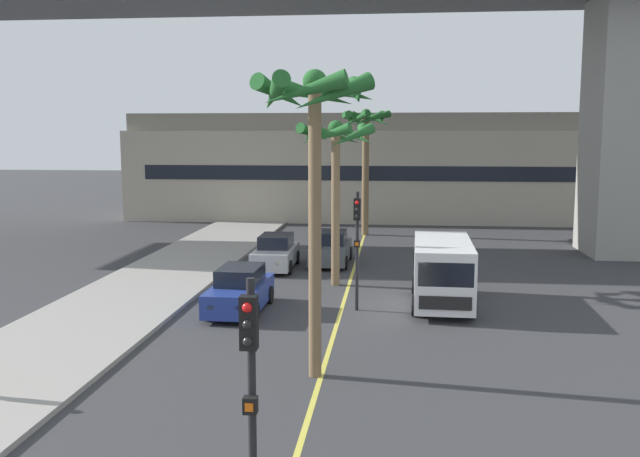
{
  "coord_description": "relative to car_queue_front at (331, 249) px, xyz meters",
  "views": [
    {
      "loc": [
        1.81,
        -2.86,
        6.2
      ],
      "look_at": [
        0.0,
        14.0,
        3.87
      ],
      "focal_mm": 39.08,
      "sensor_mm": 36.0,
      "label": 1
    }
  ],
  "objects": [
    {
      "name": "traffic_light_median_far",
      "position": [
        1.73,
        -8.75,
        1.99
      ],
      "size": [
        0.24,
        0.37,
        4.2
      ],
      "color": "black",
      "rests_on": "ground"
    },
    {
      "name": "delivery_van",
      "position": [
        4.76,
        -7.72,
        0.57
      ],
      "size": [
        2.26,
        5.3,
        2.36
      ],
      "color": "white",
      "rests_on": "ground"
    },
    {
      "name": "car_queue_third",
      "position": [
        -2.41,
        -1.44,
        0.0
      ],
      "size": [
        1.87,
        4.12,
        1.56
      ],
      "color": "#B7BABF",
      "rests_on": "ground"
    },
    {
      "name": "car_queue_second",
      "position": [
        -2.35,
        -9.23,
        0.0
      ],
      "size": [
        1.88,
        4.12,
        1.56
      ],
      "color": "navy",
      "rests_on": "ground"
    },
    {
      "name": "car_queue_front",
      "position": [
        0.0,
        0.0,
        0.0
      ],
      "size": [
        1.89,
        4.13,
        1.56
      ],
      "color": "#4C5156",
      "rests_on": "ground"
    },
    {
      "name": "pier_building_backdrop",
      "position": [
        1.18,
        18.59,
        3.0
      ],
      "size": [
        34.66,
        8.04,
        7.57
      ],
      "color": "#BCB29E",
      "rests_on": "ground"
    },
    {
      "name": "traffic_light_median_near",
      "position": [
        1.02,
        -23.38,
        1.99
      ],
      "size": [
        0.24,
        0.37,
        4.2
      ],
      "color": "black",
      "rests_on": "ground"
    },
    {
      "name": "sidewalk_left",
      "position": [
        -6.82,
        -13.77,
        -0.65
      ],
      "size": [
        4.8,
        80.0,
        0.15
      ],
      "primitive_type": "cube",
      "color": "#9E9991",
      "rests_on": "ground"
    },
    {
      "name": "palm_tree_mid_median",
      "position": [
        1.04,
        -15.5,
        5.73
      ],
      "size": [
        3.18,
        3.21,
        7.74
      ],
      "color": "brown",
      "rests_on": "ground"
    },
    {
      "name": "lane_stripe_center",
      "position": [
        1.18,
        -5.77,
        -0.72
      ],
      "size": [
        0.14,
        56.0,
        0.01
      ],
      "primitive_type": "cube",
      "color": "#DBCC4C",
      "rests_on": "ground"
    },
    {
      "name": "palm_tree_far_median",
      "position": [
        0.64,
        -4.67,
        4.83
      ],
      "size": [
        3.23,
        3.28,
        6.72
      ],
      "color": "brown",
      "rests_on": "ground"
    },
    {
      "name": "palm_tree_near_median",
      "position": [
        1.25,
        9.75,
        5.36
      ],
      "size": [
        3.08,
        3.1,
        7.65
      ],
      "color": "brown",
      "rests_on": "ground"
    }
  ]
}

